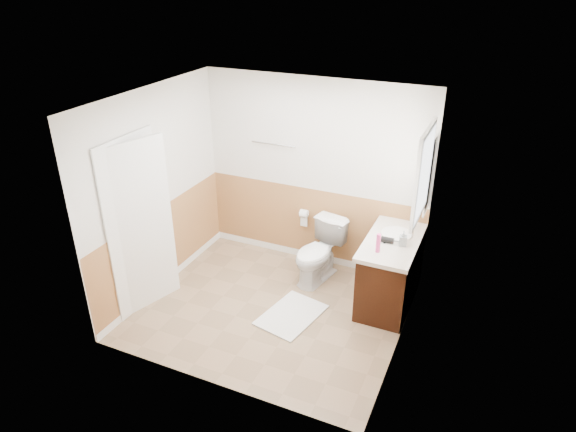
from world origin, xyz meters
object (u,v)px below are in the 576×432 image
at_px(lotion_bottle, 378,243).
at_px(bath_mat, 291,315).
at_px(vanity_cabinet, 390,273).
at_px(toilet, 318,253).
at_px(soap_dispenser, 403,238).

bearing_deg(lotion_bottle, bath_mat, -154.44).
distance_m(vanity_cabinet, lotion_bottle, 0.66).
bearing_deg(toilet, vanity_cabinet, 4.63).
bearing_deg(bath_mat, toilet, 90.00).
bearing_deg(bath_mat, soap_dispenser, 31.63).
xyz_separation_m(toilet, bath_mat, (-0.00, -0.85, -0.38)).
height_order(toilet, bath_mat, toilet).
relative_size(bath_mat, vanity_cabinet, 0.73).
distance_m(vanity_cabinet, soap_dispenser, 0.56).
distance_m(toilet, vanity_cabinet, 0.96).
height_order(lotion_bottle, soap_dispenser, lotion_bottle).
height_order(vanity_cabinet, lotion_bottle, lotion_bottle).
height_order(toilet, vanity_cabinet, vanity_cabinet).
relative_size(toilet, vanity_cabinet, 0.72).
bearing_deg(toilet, soap_dispenser, 1.54).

